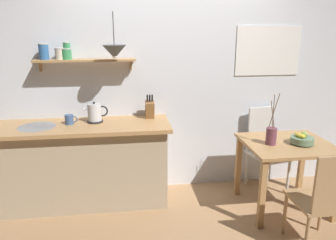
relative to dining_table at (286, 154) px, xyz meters
name	(u,v)px	position (x,y,z in m)	size (l,w,h in m)	color
ground_plane	(180,211)	(-1.12, 0.06, -0.62)	(14.00, 14.00, 0.00)	#A87F56
back_wall	(189,76)	(-0.91, 0.71, 0.73)	(6.80, 0.11, 2.70)	silver
kitchen_counter	(86,164)	(-2.12, 0.38, -0.16)	(1.83, 0.63, 0.92)	tan
wall_shelf	(71,56)	(-2.21, 0.55, 0.99)	(1.05, 0.20, 0.31)	tan
dining_table	(286,154)	(0.00, 0.00, 0.00)	(0.89, 0.78, 0.75)	tan
dining_chair_near	(325,198)	(-0.02, -0.74, -0.10)	(0.43, 0.44, 0.94)	tan
dining_chair_far	(264,146)	(-0.02, 0.48, -0.09)	(0.47, 0.50, 0.98)	silver
fruit_bowl	(302,139)	(0.12, -0.06, 0.17)	(0.23, 0.23, 0.13)	slate
twig_vase	(271,135)	(-0.20, -0.02, 0.22)	(0.11, 0.11, 0.53)	brown
electric_kettle	(95,113)	(-1.99, 0.43, 0.40)	(0.25, 0.17, 0.22)	black
knife_block	(150,109)	(-1.39, 0.52, 0.40)	(0.10, 0.15, 0.27)	brown
coffee_mug_by_sink	(69,119)	(-2.25, 0.39, 0.35)	(0.13, 0.09, 0.10)	#3D5B89
pendant_lamp	(114,52)	(-1.75, 0.32, 1.05)	(0.24, 0.24, 0.45)	black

